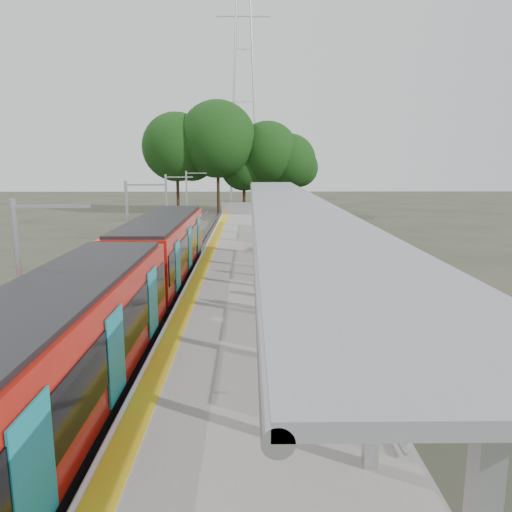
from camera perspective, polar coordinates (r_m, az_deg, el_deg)
The scene contains 14 objects.
trackbed at distance 27.13m, azimuth -9.97°, elevation -2.66°, with size 3.00×70.00×0.24m, color #59544C.
platform at distance 26.69m, azimuth -0.41°, elevation -1.88°, with size 6.00×50.00×1.00m, color gray.
tactile_strip at distance 26.69m, azimuth -5.90°, elevation -0.81°, with size 0.60×50.00×0.02m, color gold.
end_fence at distance 51.21m, azimuth -0.57°, elevation 5.48°, with size 6.00×0.10×1.20m, color #9EA0A5.
train at distance 18.65m, azimuth -14.25°, elevation -2.89°, with size 2.74×27.60×3.62m.
canopy at distance 22.40m, azimuth 3.76°, elevation 5.24°, with size 3.27×38.00×3.66m.
pylon at distance 80.05m, azimuth -1.42°, elevation 19.90°, with size 8.00×4.00×38.00m, color #9EA0A5, non-canonical shape.
tree_cluster at distance 60.51m, azimuth -3.11°, elevation 12.11°, with size 20.72×9.65×13.34m.
catenary_masts at distance 26.00m, azimuth -14.26°, elevation 2.85°, with size 2.08×48.16×5.40m.
bench_mid at distance 16.90m, azimuth 8.72°, elevation -5.94°, with size 1.04×1.53×1.01m.
bench_far at distance 29.94m, azimuth 2.28°, elevation 1.53°, with size 0.75×1.56×1.03m.
info_pillar_near at distance 17.79m, azimuth 3.29°, elevation -3.94°, with size 0.44×0.44×1.93m.
info_pillar_far at distance 23.30m, azimuth 1.27°, elevation -0.79°, with size 0.35×0.35×1.57m.
litter_bin at distance 19.86m, azimuth 1.71°, elevation -3.49°, with size 0.45×0.45×0.92m, color #9EA0A5.
Camera 1 is at (-0.14, -6.04, 6.37)m, focal length 35.00 mm.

